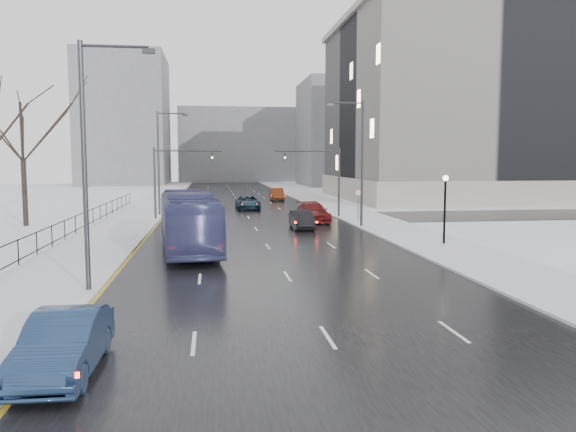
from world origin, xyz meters
name	(u,v)px	position (x,y,z in m)	size (l,w,h in m)	color
road	(242,208)	(0.00, 60.00, 0.02)	(16.00, 150.00, 0.04)	black
cross_road	(249,219)	(0.00, 48.00, 0.02)	(130.00, 10.00, 0.04)	black
sidewalk_left	(147,208)	(-10.50, 60.00, 0.08)	(5.00, 150.00, 0.16)	silver
sidewalk_right	(333,206)	(10.50, 60.00, 0.08)	(5.00, 150.00, 0.16)	silver
park_strip	(57,209)	(-20.00, 60.00, 0.06)	(14.00, 150.00, 0.12)	white
tree_park_e	(26,227)	(-18.20, 44.00, 0.00)	(9.45, 9.45, 13.50)	black
iron_fence	(42,239)	(-13.00, 30.00, 0.91)	(0.06, 70.00, 1.30)	black
streetlight_r_mid	(359,157)	(8.17, 40.00, 5.62)	(2.95, 0.25, 10.00)	#2D2D33
streetlight_l_near	(90,154)	(-8.17, 20.00, 5.62)	(2.95, 0.25, 10.00)	#2D2D33
streetlight_l_far	(161,158)	(-8.17, 52.00, 5.62)	(2.95, 0.25, 10.00)	#2D2D33
lamppost_r_mid	(445,199)	(11.00, 30.00, 2.94)	(0.36, 0.36, 4.28)	black
mast_signal_right	(328,174)	(7.33, 48.00, 4.11)	(6.10, 0.33, 6.50)	#2D2D33
mast_signal_left	(167,174)	(-7.33, 48.00, 4.11)	(6.10, 0.33, 6.50)	#2D2D33
no_uturn_sign	(358,196)	(9.20, 44.00, 2.30)	(0.60, 0.06, 2.70)	#2D2D33
civic_building	(486,118)	(35.00, 72.00, 11.21)	(41.00, 31.00, 24.80)	gray
bldg_far_right	(358,134)	(28.00, 115.00, 11.00)	(24.00, 20.00, 22.00)	slate
bldg_far_left	(125,121)	(-22.00, 125.00, 14.00)	(18.00, 22.00, 28.00)	slate
bldg_far_center	(240,146)	(4.00, 140.00, 9.00)	(30.00, 18.00, 18.00)	slate
sedan_left_near	(64,343)	(-7.13, 11.08, 0.81)	(1.62, 4.66, 1.53)	navy
bus	(188,221)	(-4.80, 30.31, 1.78)	(2.92, 12.46, 3.47)	navy
sedan_center_near	(211,224)	(-3.46, 37.76, 0.70)	(1.57, 3.90, 1.33)	#531D0E
sedan_right_near	(302,220)	(3.50, 39.45, 0.76)	(1.52, 4.35, 1.43)	black
sedan_right_cross	(248,202)	(0.50, 57.66, 0.79)	(2.47, 5.36, 1.49)	#132939
sedan_right_far	(313,212)	(5.26, 44.37, 0.86)	(2.31, 5.68, 1.65)	#530E0F
sedan_right_distant	(277,194)	(5.21, 70.67, 0.85)	(1.71, 4.91, 1.62)	#53210E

